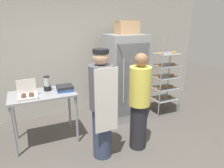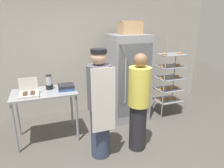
{
  "view_description": "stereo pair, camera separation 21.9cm",
  "coord_description": "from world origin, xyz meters",
  "px_view_note": "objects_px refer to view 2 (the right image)",
  "views": [
    {
      "loc": [
        -1.26,
        -2.13,
        2.1
      ],
      "look_at": [
        0.06,
        0.79,
        1.08
      ],
      "focal_mm": 32.0,
      "sensor_mm": 36.0,
      "label": 1
    },
    {
      "loc": [
        -1.06,
        -2.22,
        2.1
      ],
      "look_at": [
        0.06,
        0.79,
        1.08
      ],
      "focal_mm": 32.0,
      "sensor_mm": 36.0,
      "label": 2
    }
  ],
  "objects_px": {
    "baking_rack": "(169,78)",
    "binder_stack": "(66,87)",
    "refrigerator": "(128,78)",
    "cardboard_storage_box": "(130,28)",
    "person_baker": "(100,104)",
    "person_customer": "(139,103)",
    "donut_box": "(29,94)",
    "blender_pitcher": "(49,83)"
  },
  "relations": [
    {
      "from": "refrigerator",
      "to": "baking_rack",
      "type": "relative_size",
      "value": 1.03
    },
    {
      "from": "blender_pitcher",
      "to": "person_customer",
      "type": "bearing_deg",
      "value": -36.1
    },
    {
      "from": "blender_pitcher",
      "to": "refrigerator",
      "type": "bearing_deg",
      "value": 6.13
    },
    {
      "from": "person_baker",
      "to": "baking_rack",
      "type": "bearing_deg",
      "value": 25.61
    },
    {
      "from": "person_customer",
      "to": "donut_box",
      "type": "bearing_deg",
      "value": 157.66
    },
    {
      "from": "donut_box",
      "to": "person_customer",
      "type": "xyz_separation_m",
      "value": [
        1.65,
        -0.68,
        -0.13
      ]
    },
    {
      "from": "refrigerator",
      "to": "person_customer",
      "type": "relative_size",
      "value": 1.12
    },
    {
      "from": "binder_stack",
      "to": "person_baker",
      "type": "bearing_deg",
      "value": -63.78
    },
    {
      "from": "donut_box",
      "to": "person_customer",
      "type": "height_order",
      "value": "person_customer"
    },
    {
      "from": "donut_box",
      "to": "binder_stack",
      "type": "xyz_separation_m",
      "value": [
        0.61,
        0.14,
        -0.0
      ]
    },
    {
      "from": "baking_rack",
      "to": "donut_box",
      "type": "height_order",
      "value": "baking_rack"
    },
    {
      "from": "refrigerator",
      "to": "blender_pitcher",
      "type": "height_order",
      "value": "refrigerator"
    },
    {
      "from": "blender_pitcher",
      "to": "binder_stack",
      "type": "relative_size",
      "value": 0.9
    },
    {
      "from": "donut_box",
      "to": "person_baker",
      "type": "xyz_separation_m",
      "value": [
        1.0,
        -0.65,
        -0.07
      ]
    },
    {
      "from": "cardboard_storage_box",
      "to": "donut_box",
      "type": "bearing_deg",
      "value": -166.13
    },
    {
      "from": "refrigerator",
      "to": "person_customer",
      "type": "bearing_deg",
      "value": -106.12
    },
    {
      "from": "refrigerator",
      "to": "person_customer",
      "type": "distance_m",
      "value": 1.18
    },
    {
      "from": "refrigerator",
      "to": "donut_box",
      "type": "bearing_deg",
      "value": -167.04
    },
    {
      "from": "binder_stack",
      "to": "person_customer",
      "type": "bearing_deg",
      "value": -38.32
    },
    {
      "from": "blender_pitcher",
      "to": "binder_stack",
      "type": "distance_m",
      "value": 0.32
    },
    {
      "from": "baking_rack",
      "to": "binder_stack",
      "type": "bearing_deg",
      "value": -176.63
    },
    {
      "from": "donut_box",
      "to": "blender_pitcher",
      "type": "height_order",
      "value": "donut_box"
    },
    {
      "from": "binder_stack",
      "to": "cardboard_storage_box",
      "type": "relative_size",
      "value": 0.66
    },
    {
      "from": "blender_pitcher",
      "to": "person_baker",
      "type": "height_order",
      "value": "person_baker"
    },
    {
      "from": "refrigerator",
      "to": "donut_box",
      "type": "relative_size",
      "value": 6.14
    },
    {
      "from": "donut_box",
      "to": "cardboard_storage_box",
      "type": "bearing_deg",
      "value": 13.87
    },
    {
      "from": "refrigerator",
      "to": "binder_stack",
      "type": "height_order",
      "value": "refrigerator"
    },
    {
      "from": "person_baker",
      "to": "person_customer",
      "type": "height_order",
      "value": "person_baker"
    },
    {
      "from": "baking_rack",
      "to": "person_customer",
      "type": "distance_m",
      "value": 1.59
    },
    {
      "from": "donut_box",
      "to": "blender_pitcher",
      "type": "xyz_separation_m",
      "value": [
        0.34,
        0.28,
        0.07
      ]
    },
    {
      "from": "cardboard_storage_box",
      "to": "person_baker",
      "type": "height_order",
      "value": "cardboard_storage_box"
    },
    {
      "from": "donut_box",
      "to": "cardboard_storage_box",
      "type": "xyz_separation_m",
      "value": [
        2.02,
        0.5,
        1.0
      ]
    },
    {
      "from": "blender_pitcher",
      "to": "person_customer",
      "type": "xyz_separation_m",
      "value": [
        1.31,
        -0.95,
        -0.2
      ]
    },
    {
      "from": "baking_rack",
      "to": "donut_box",
      "type": "xyz_separation_m",
      "value": [
        -2.92,
        -0.27,
        0.1
      ]
    },
    {
      "from": "cardboard_storage_box",
      "to": "baking_rack",
      "type": "bearing_deg",
      "value": -14.01
    },
    {
      "from": "blender_pitcher",
      "to": "cardboard_storage_box",
      "type": "bearing_deg",
      "value": 7.47
    },
    {
      "from": "binder_stack",
      "to": "refrigerator",
      "type": "bearing_deg",
      "value": 13.04
    },
    {
      "from": "blender_pitcher",
      "to": "baking_rack",
      "type": "bearing_deg",
      "value": -0.07
    },
    {
      "from": "blender_pitcher",
      "to": "person_customer",
      "type": "height_order",
      "value": "person_customer"
    },
    {
      "from": "refrigerator",
      "to": "baking_rack",
      "type": "xyz_separation_m",
      "value": [
        0.95,
        -0.18,
        -0.05
      ]
    },
    {
      "from": "baking_rack",
      "to": "binder_stack",
      "type": "xyz_separation_m",
      "value": [
        -2.31,
        -0.14,
        0.1
      ]
    },
    {
      "from": "baking_rack",
      "to": "person_baker",
      "type": "xyz_separation_m",
      "value": [
        -1.92,
        -0.92,
        0.03
      ]
    }
  ]
}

